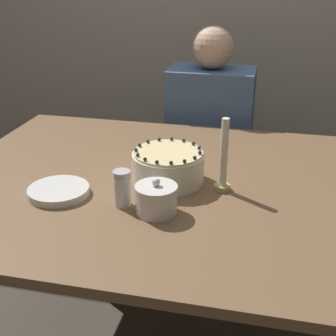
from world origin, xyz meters
The scene contains 7 objects.
dining_table centered at (0.00, 0.00, 0.68)m, with size 1.54×1.16×0.77m.
cake centered at (-0.01, 0.00, 0.83)m, with size 0.24×0.24×0.12m.
sugar_bowl centered at (0.01, -0.21, 0.82)m, with size 0.12×0.12×0.11m.
sugar_shaker centered at (-0.10, -0.19, 0.83)m, with size 0.05×0.05×0.11m.
plate_stack centered at (-0.32, -0.17, 0.79)m, with size 0.19×0.19×0.02m.
candle centered at (0.18, -0.02, 0.87)m, with size 0.05×0.05×0.24m.
person_man_blue_shirt centered at (0.02, 0.78, 0.51)m, with size 0.40×0.34×1.18m.
Camera 1 is at (0.31, -1.36, 1.45)m, focal length 50.00 mm.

